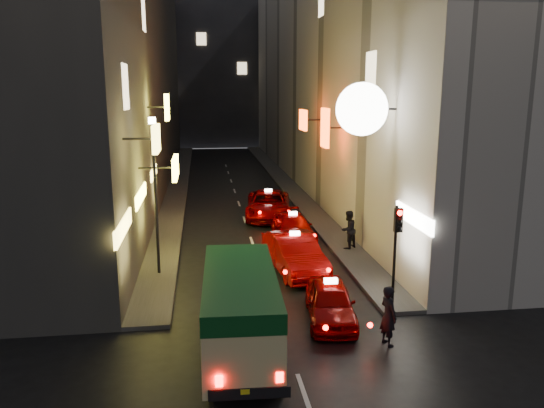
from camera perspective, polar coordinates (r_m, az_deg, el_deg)
name	(u,v)px	position (r m, az deg, el deg)	size (l,w,h in m)	color
building_left	(123,68)	(42.19, -15.75, 13.95)	(7.62, 52.25, 18.00)	#363331
building_right	(332,69)	(43.08, 6.52, 14.27)	(8.33, 52.10, 18.00)	beige
building_far	(217,62)	(73.92, -5.97, 14.95)	(30.00, 10.00, 22.00)	#333338
sidewalk_left	(178,184)	(42.47, -10.04, 2.10)	(1.50, 52.00, 0.15)	#454340
sidewalk_right	(285,182)	(42.94, 1.37, 2.39)	(1.50, 52.00, 0.15)	#454340
minibus	(240,304)	(15.11, -3.45, -10.66)	(2.21, 5.74, 2.44)	#D5C785
taxi_near	(330,299)	(17.61, 6.30, -10.11)	(2.50, 4.86, 1.65)	#7E0000
taxi_second	(295,251)	(21.90, 2.45, -5.04)	(3.07, 5.98, 1.99)	#7E0000
taxi_third	(293,225)	(26.63, 2.27, -2.30)	(2.07, 4.68, 1.64)	#7E0000
taxi_far	(268,203)	(31.12, -0.39, 0.15)	(3.02, 5.89, 1.96)	#7E0000
pedestrian_crossing	(389,312)	(16.20, 12.43, -11.25)	(0.68, 0.44, 2.07)	black
pedestrian_sidewalk	(348,227)	(24.81, 8.21, -2.48)	(0.76, 0.48, 2.03)	black
traffic_light	(397,235)	(18.09, 13.30, -3.24)	(0.26, 0.43, 3.50)	black
lamp_post	(155,186)	(21.20, -12.46, 1.92)	(0.28, 0.28, 6.22)	black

